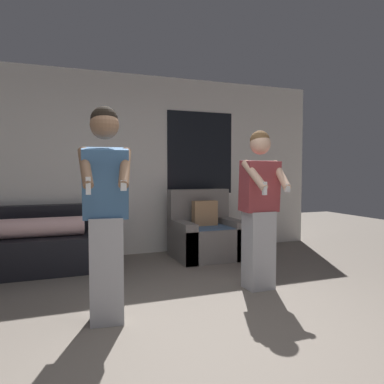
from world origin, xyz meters
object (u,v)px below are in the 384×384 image
at_px(couch, 44,246).
at_px(person_right, 260,208).
at_px(person_left, 106,210).
at_px(armchair, 205,235).

relative_size(couch, person_right, 1.04).
height_order(couch, person_left, person_left).
distance_m(couch, armchair, 2.20).
distance_m(person_left, person_right, 1.70).
bearing_deg(armchair, person_left, -131.84).
xyz_separation_m(couch, person_right, (2.16, -1.66, 0.57)).
distance_m(armchair, person_left, 2.61).
height_order(person_left, person_right, person_left).
distance_m(couch, person_right, 2.78).
distance_m(couch, person_left, 2.15).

